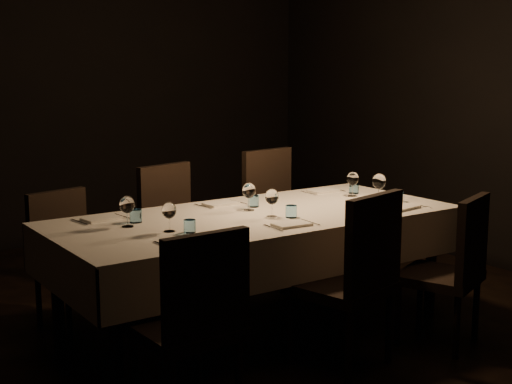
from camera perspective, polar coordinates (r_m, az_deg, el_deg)
room at (r=4.28m, az=-0.00°, el=7.92°), size 5.01×6.01×3.01m
dining_table at (r=4.39m, az=-0.00°, el=-2.74°), size 2.52×1.12×0.76m
chair_near_left at (r=3.37m, az=-4.97°, el=-9.83°), size 0.46×0.46×0.93m
place_setting_near_left at (r=3.84m, az=-6.22°, el=-2.50°), size 0.30×0.39×0.17m
chair_near_center at (r=3.94m, az=7.86°, el=-6.46°), size 0.57×0.57×0.99m
place_setting_near_center at (r=4.21m, az=2.11°, el=-1.33°), size 0.31×0.40×0.17m
chair_near_right at (r=4.38m, az=15.50°, el=-5.54°), size 0.57×0.57×0.92m
place_setting_near_right at (r=4.78m, az=10.66°, el=-0.05°), size 0.36×0.41×0.19m
chair_far_left at (r=4.74m, az=-14.88°, el=-4.62°), size 0.50×0.50×0.87m
place_setting_far_left at (r=4.17m, az=-10.74°, el=-1.57°), size 0.33×0.40×0.18m
chair_far_center at (r=5.09m, az=-6.41°, el=-2.80°), size 0.57×0.57×0.97m
place_setting_far_center at (r=4.55m, az=-1.19°, el=-0.43°), size 0.32×0.40×0.18m
chair_far_right at (r=5.52m, az=1.81°, el=-1.47°), size 0.56×0.56×1.02m
place_setting_far_right at (r=5.08m, az=7.04°, el=0.56°), size 0.31×0.40×0.17m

